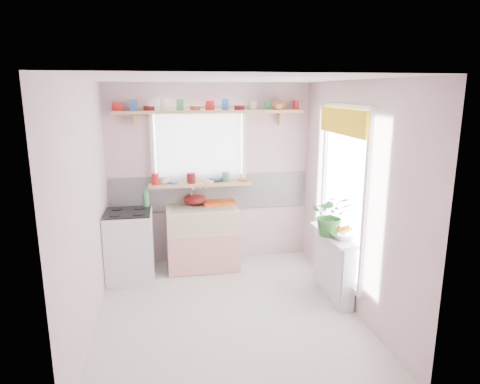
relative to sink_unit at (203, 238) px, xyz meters
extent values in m
plane|color=silver|center=(0.15, -1.29, -0.43)|extent=(3.20, 3.20, 0.00)
plane|color=white|center=(0.15, -1.29, 2.07)|extent=(3.20, 3.20, 0.00)
plane|color=beige|center=(0.15, 0.31, 0.82)|extent=(2.80, 0.00, 2.80)
plane|color=beige|center=(0.15, -2.89, 0.82)|extent=(2.80, 0.00, 2.80)
plane|color=beige|center=(-1.25, -1.29, 0.82)|extent=(0.00, 3.20, 3.20)
plane|color=beige|center=(1.55, -1.29, 0.82)|extent=(0.00, 3.20, 3.20)
cube|color=white|center=(0.15, 0.29, 0.57)|extent=(2.74, 0.03, 0.50)
cube|color=pink|center=(0.15, 0.29, 0.37)|extent=(2.74, 0.02, 0.12)
cube|color=white|center=(0.00, 0.30, 1.22)|extent=(1.20, 0.01, 1.00)
cube|color=white|center=(0.00, 0.24, 1.22)|extent=(1.15, 0.02, 0.95)
cube|color=white|center=(1.54, -1.09, 0.82)|extent=(0.01, 1.10, 1.90)
cube|color=yellow|center=(1.46, -1.09, 1.63)|extent=(0.03, 1.20, 0.28)
cube|color=white|center=(0.00, 0.01, -0.16)|extent=(0.85, 0.55, 0.55)
cube|color=#E84D44|center=(0.00, -0.27, -0.16)|extent=(0.95, 0.02, 0.53)
cube|color=beige|center=(0.00, 0.01, 0.27)|extent=(0.95, 0.55, 0.30)
cylinder|color=silver|center=(0.00, 0.26, 0.67)|extent=(0.03, 0.22, 0.03)
cube|color=white|center=(-0.95, -0.24, 0.02)|extent=(0.58, 0.58, 0.90)
cube|color=black|center=(-0.95, -0.24, 0.47)|extent=(0.56, 0.56, 0.02)
cylinder|color=black|center=(-1.09, -0.38, 0.49)|extent=(0.14, 0.14, 0.01)
cylinder|color=black|center=(-0.81, -0.38, 0.49)|extent=(0.14, 0.14, 0.01)
cylinder|color=black|center=(-1.09, -0.10, 0.49)|extent=(0.14, 0.14, 0.01)
cylinder|color=black|center=(-0.81, -0.10, 0.49)|extent=(0.14, 0.14, 0.01)
cube|color=white|center=(1.45, -1.09, -0.06)|extent=(0.15, 0.90, 0.75)
cube|color=white|center=(1.42, -1.09, 0.33)|extent=(0.22, 0.95, 0.03)
cube|color=tan|center=(0.00, 0.19, 0.71)|extent=(1.40, 0.22, 0.04)
cube|color=tan|center=(0.15, 0.18, 1.69)|extent=(2.52, 0.24, 0.04)
cylinder|color=red|center=(-1.03, 0.18, 1.77)|extent=(0.11, 0.11, 0.12)
cylinder|color=#3359A5|center=(-0.83, 0.18, 1.77)|extent=(0.11, 0.11, 0.12)
cylinder|color=#590F14|center=(-0.64, 0.18, 1.74)|extent=(0.11, 0.11, 0.06)
cylinder|color=silver|center=(-0.44, 0.18, 1.77)|extent=(0.11, 0.11, 0.12)
cylinder|color=#3F7F4C|center=(-0.24, 0.18, 1.77)|extent=(0.11, 0.11, 0.12)
cylinder|color=#A55133|center=(-0.05, 0.18, 1.74)|extent=(0.11, 0.11, 0.06)
cylinder|color=red|center=(0.15, 0.18, 1.77)|extent=(0.11, 0.11, 0.12)
cylinder|color=#3359A5|center=(0.35, 0.18, 1.77)|extent=(0.11, 0.11, 0.12)
cylinder|color=#590F14|center=(0.54, 0.18, 1.74)|extent=(0.11, 0.11, 0.06)
cylinder|color=silver|center=(0.74, 0.18, 1.77)|extent=(0.11, 0.11, 0.12)
cylinder|color=#3F7F4C|center=(0.94, 0.18, 1.77)|extent=(0.11, 0.11, 0.12)
cylinder|color=#A55133|center=(1.13, 0.18, 1.74)|extent=(0.11, 0.11, 0.06)
cylinder|color=red|center=(1.33, 0.18, 1.77)|extent=(0.11, 0.11, 0.12)
cylinder|color=red|center=(-0.62, 0.19, 0.79)|extent=(0.11, 0.11, 0.12)
cylinder|color=#3359A5|center=(-0.37, 0.19, 0.79)|extent=(0.11, 0.11, 0.12)
cylinder|color=#590F14|center=(-0.12, 0.19, 0.76)|extent=(0.11, 0.11, 0.06)
cylinder|color=silver|center=(0.12, 0.19, 0.79)|extent=(0.11, 0.11, 0.12)
cylinder|color=#3F7F4C|center=(0.37, 0.19, 0.79)|extent=(0.11, 0.11, 0.12)
cylinder|color=#A55133|center=(0.62, 0.19, 0.76)|extent=(0.11, 0.11, 0.06)
cube|color=#D24912|center=(0.25, 0.21, 0.44)|extent=(0.47, 0.37, 0.04)
ellipsoid|color=#5F1010|center=(-0.08, 0.21, 0.49)|extent=(0.41, 0.41, 0.14)
imported|color=#2A6A2B|center=(1.36, -1.15, 0.58)|extent=(0.54, 0.50, 0.48)
imported|color=silver|center=(1.48, -1.28, 0.38)|extent=(0.37, 0.37, 0.08)
imported|color=#3A6E2C|center=(1.36, -1.26, 0.44)|extent=(0.11, 0.08, 0.20)
imported|color=#DAD361|center=(-0.12, 0.21, 0.51)|extent=(0.10, 0.11, 0.19)
imported|color=#F0E5D0|center=(-0.48, 0.20, 0.77)|extent=(0.15, 0.15, 0.09)
imported|color=#2E5F96|center=(0.22, 0.25, 0.76)|extent=(0.25, 0.25, 0.06)
imported|color=#9E5C30|center=(1.06, 0.12, 1.79)|extent=(0.21, 0.21, 0.17)
imported|color=#478E56|center=(-0.73, -0.02, 0.61)|extent=(0.13, 0.13, 0.25)
sphere|color=#DD5112|center=(1.48, -1.28, 0.44)|extent=(0.08, 0.08, 0.08)
sphere|color=#DD5112|center=(1.54, -1.25, 0.44)|extent=(0.08, 0.08, 0.08)
sphere|color=#DD5112|center=(1.43, -1.26, 0.44)|extent=(0.08, 0.08, 0.08)
cylinder|color=gold|center=(1.50, -1.33, 0.45)|extent=(0.18, 0.04, 0.10)
camera|label=1|loc=(-0.47, -5.55, 1.96)|focal=32.00mm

